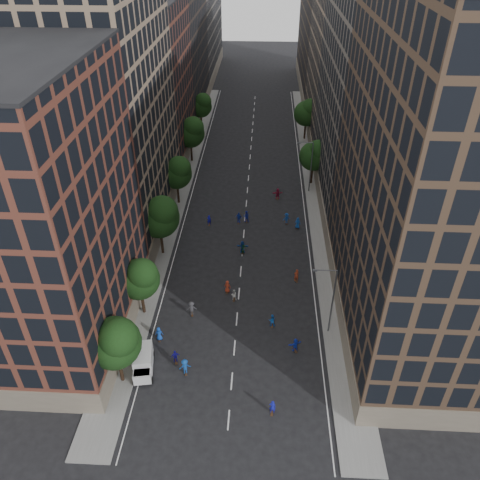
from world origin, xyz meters
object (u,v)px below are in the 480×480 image
Objects in this scene: streetlamp_near at (331,298)px; cargo_van at (143,362)px; skater_0 at (159,334)px; skater_2 at (272,321)px; streetlamp_far at (310,164)px; skater_1 at (272,407)px.

cargo_van is (-19.68, -6.50, -3.97)m from streetlamp_near.
skater_0 is 1.07× the size of skater_2.
streetlamp_far reaches higher than skater_1.
cargo_van is 2.76× the size of skater_2.
streetlamp_far reaches higher than cargo_van.
cargo_van is 2.65× the size of skater_1.
streetlamp_far is 33.26m from skater_2.
skater_1 is at bearing 88.72° from skater_2.
skater_0 reaches higher than skater_2.
streetlamp_far is 44.65m from skater_1.
skater_0 is at bearing 11.32° from skater_2.
streetlamp_near is at bearing 8.95° from cargo_van.
cargo_van is at bearing 26.58° from skater_2.
skater_1 is 11.62m from skater_2.
cargo_van is 15.21m from skater_2.
streetlamp_far is 5.52× the size of skater_2.
skater_0 is 12.94m from skater_2.
skater_2 is (-6.25, -32.38, -4.35)m from streetlamp_far.
streetlamp_near and streetlamp_far have the same top height.
streetlamp_far reaches higher than skater_0.
streetlamp_near reaches higher than skater_2.
streetlamp_near is at bearing 172.95° from skater_2.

